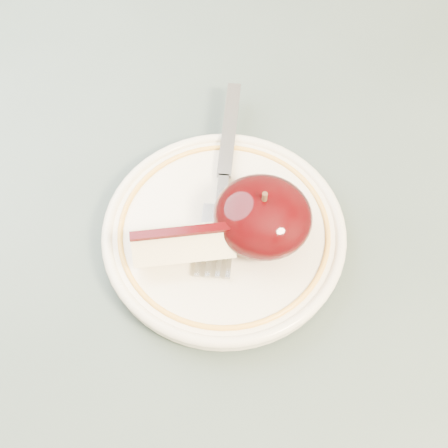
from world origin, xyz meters
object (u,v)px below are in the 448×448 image
(apple_half, at_px, (263,217))
(table, at_px, (228,364))
(plate, at_px, (224,233))
(fork, at_px, (224,178))

(apple_half, bearing_deg, table, -93.38)
(table, relative_size, plate, 4.62)
(apple_half, distance_m, fork, 0.06)
(table, height_order, plate, plate)
(plate, xyz_separation_m, apple_half, (0.03, 0.01, 0.03))
(apple_half, relative_size, fork, 0.39)
(table, distance_m, apple_half, 0.15)
(plate, bearing_deg, fork, 106.30)
(plate, xyz_separation_m, fork, (-0.01, 0.05, 0.01))
(plate, bearing_deg, table, -71.30)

